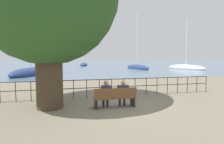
{
  "coord_description": "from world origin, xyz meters",
  "views": [
    {
      "loc": [
        -1.96,
        -7.49,
        2.2
      ],
      "look_at": [
        0.0,
        0.5,
        1.55
      ],
      "focal_mm": 28.0,
      "sensor_mm": 36.0,
      "label": 1
    }
  ],
  "objects_px": {
    "seated_person_left": "(106,92)",
    "sailboat_2": "(31,73)",
    "sailboat_4": "(186,68)",
    "seated_person_right": "(123,92)",
    "sailboat_1": "(137,67)",
    "park_bench": "(115,98)",
    "harbor_lighthouse": "(47,49)",
    "sailboat_3": "(84,65)"
  },
  "relations": [
    {
      "from": "seated_person_left",
      "to": "sailboat_2",
      "type": "height_order",
      "value": "sailboat_2"
    },
    {
      "from": "seated_person_left",
      "to": "sailboat_3",
      "type": "relative_size",
      "value": 0.15
    },
    {
      "from": "sailboat_4",
      "to": "park_bench",
      "type": "bearing_deg",
      "value": -151.51
    },
    {
      "from": "sailboat_3",
      "to": "sailboat_4",
      "type": "relative_size",
      "value": 0.8
    },
    {
      "from": "sailboat_1",
      "to": "sailboat_2",
      "type": "bearing_deg",
      "value": -161.32
    },
    {
      "from": "seated_person_right",
      "to": "sailboat_2",
      "type": "bearing_deg",
      "value": 113.08
    },
    {
      "from": "sailboat_3",
      "to": "sailboat_4",
      "type": "xyz_separation_m",
      "value": [
        18.61,
        -21.1,
        0.03
      ]
    },
    {
      "from": "park_bench",
      "to": "sailboat_3",
      "type": "bearing_deg",
      "value": 87.19
    },
    {
      "from": "park_bench",
      "to": "harbor_lighthouse",
      "type": "height_order",
      "value": "harbor_lighthouse"
    },
    {
      "from": "harbor_lighthouse",
      "to": "sailboat_4",
      "type": "bearing_deg",
      "value": -69.31
    },
    {
      "from": "seated_person_right",
      "to": "sailboat_3",
      "type": "bearing_deg",
      "value": 87.7
    },
    {
      "from": "sailboat_2",
      "to": "harbor_lighthouse",
      "type": "xyz_separation_m",
      "value": [
        -10.44,
        106.69,
        8.62
      ]
    },
    {
      "from": "park_bench",
      "to": "seated_person_right",
      "type": "height_order",
      "value": "seated_person_right"
    },
    {
      "from": "seated_person_right",
      "to": "sailboat_4",
      "type": "relative_size",
      "value": 0.12
    },
    {
      "from": "seated_person_left",
      "to": "sailboat_2",
      "type": "xyz_separation_m",
      "value": [
        -6.37,
        16.81,
        -0.37
      ]
    },
    {
      "from": "sailboat_2",
      "to": "sailboat_4",
      "type": "relative_size",
      "value": 0.94
    },
    {
      "from": "park_bench",
      "to": "seated_person_right",
      "type": "relative_size",
      "value": 1.61
    },
    {
      "from": "seated_person_right",
      "to": "sailboat_1",
      "type": "height_order",
      "value": "sailboat_1"
    },
    {
      "from": "sailboat_4",
      "to": "sailboat_3",
      "type": "bearing_deg",
      "value": 111.93
    },
    {
      "from": "seated_person_left",
      "to": "sailboat_4",
      "type": "distance_m",
      "value": 31.23
    },
    {
      "from": "sailboat_2",
      "to": "harbor_lighthouse",
      "type": "distance_m",
      "value": 107.54
    },
    {
      "from": "sailboat_2",
      "to": "sailboat_4",
      "type": "height_order",
      "value": "sailboat_4"
    },
    {
      "from": "seated_person_left",
      "to": "sailboat_2",
      "type": "bearing_deg",
      "value": 110.76
    },
    {
      "from": "park_bench",
      "to": "seated_person_left",
      "type": "distance_m",
      "value": 0.47
    },
    {
      "from": "seated_person_left",
      "to": "sailboat_1",
      "type": "bearing_deg",
      "value": 65.28
    },
    {
      "from": "seated_person_left",
      "to": "sailboat_3",
      "type": "xyz_separation_m",
      "value": [
        2.56,
        44.06,
        -0.41
      ]
    },
    {
      "from": "sailboat_3",
      "to": "sailboat_4",
      "type": "bearing_deg",
      "value": -39.53
    },
    {
      "from": "harbor_lighthouse",
      "to": "park_bench",
      "type": "bearing_deg",
      "value": -82.07
    },
    {
      "from": "sailboat_2",
      "to": "seated_person_left",
      "type": "bearing_deg",
      "value": -46.63
    },
    {
      "from": "sailboat_1",
      "to": "seated_person_right",
      "type": "bearing_deg",
      "value": -121.92
    },
    {
      "from": "sailboat_1",
      "to": "sailboat_2",
      "type": "xyz_separation_m",
      "value": [
        -18.51,
        -9.56,
        -0.0
      ]
    },
    {
      "from": "sailboat_2",
      "to": "sailboat_3",
      "type": "relative_size",
      "value": 1.16
    },
    {
      "from": "seated_person_right",
      "to": "harbor_lighthouse",
      "type": "height_order",
      "value": "harbor_lighthouse"
    },
    {
      "from": "seated_person_right",
      "to": "sailboat_4",
      "type": "distance_m",
      "value": 30.7
    },
    {
      "from": "sailboat_4",
      "to": "seated_person_left",
      "type": "bearing_deg",
      "value": -152.15
    },
    {
      "from": "seated_person_right",
      "to": "harbor_lighthouse",
      "type": "xyz_separation_m",
      "value": [
        -17.6,
        123.5,
        8.28
      ]
    },
    {
      "from": "sailboat_1",
      "to": "sailboat_3",
      "type": "distance_m",
      "value": 20.12
    },
    {
      "from": "sailboat_1",
      "to": "harbor_lighthouse",
      "type": "distance_m",
      "value": 101.72
    },
    {
      "from": "seated_person_right",
      "to": "sailboat_2",
      "type": "distance_m",
      "value": 18.27
    },
    {
      "from": "seated_person_left",
      "to": "park_bench",
      "type": "bearing_deg",
      "value": -11.15
    },
    {
      "from": "sailboat_3",
      "to": "park_bench",
      "type": "bearing_deg",
      "value": -83.74
    },
    {
      "from": "park_bench",
      "to": "sailboat_4",
      "type": "xyz_separation_m",
      "value": [
        20.77,
        23.03,
        -0.12
      ]
    }
  ]
}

